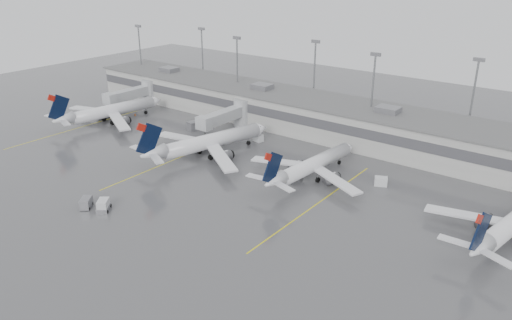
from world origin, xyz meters
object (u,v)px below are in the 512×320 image
Objects in this scene: jet_far_left at (109,111)px; jet_mid_right at (311,165)px; jet_mid_left at (207,142)px; jet_far_right at (512,223)px; baggage_tug at (103,206)px.

jet_far_left is 60.65m from jet_mid_right.
jet_far_right is at bearing 16.89° from jet_mid_left.
jet_mid_left is 29.60m from baggage_tug.
jet_far_left reaches higher than jet_mid_right.
jet_far_right is (36.20, -1.02, 0.02)m from jet_mid_right.
baggage_tug is (-57.51, -31.84, -2.15)m from jet_far_right.
jet_far_right is at bearing -9.48° from baggage_tug.
baggage_tug is at bearing -69.73° from jet_mid_left.
jet_mid_right is 39.23m from baggage_tug.
jet_mid_left reaches higher than jet_far_left.
jet_far_left is at bearing 102.90° from baggage_tug.
baggage_tug is at bearing -140.84° from jet_far_right.
jet_far_right reaches higher than jet_mid_right.
baggage_tug is at bearing -118.04° from jet_mid_right.
jet_mid_right is at bearing 18.58° from baggage_tug.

